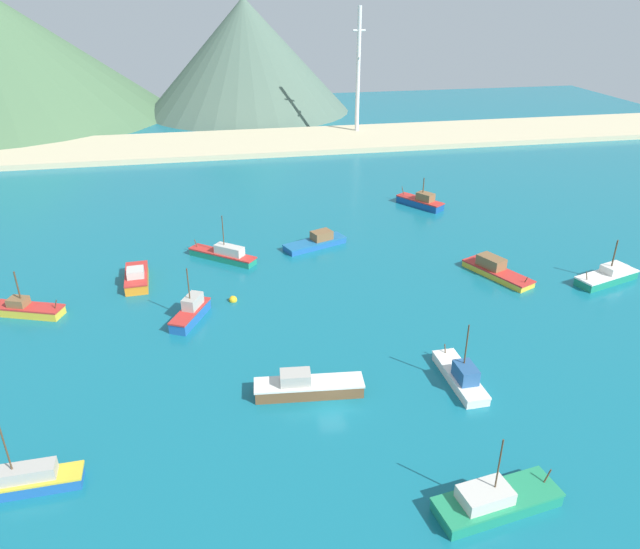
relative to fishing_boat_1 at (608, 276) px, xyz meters
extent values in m
cube|color=#146B7F|center=(-40.33, 12.58, -1.06)|extent=(260.00, 280.00, 0.50)
cube|color=#198466|center=(-0.18, -0.05, -0.30)|extent=(9.30, 5.16, 1.02)
cube|color=white|center=(-0.18, -0.05, 0.31)|extent=(9.49, 5.27, 0.20)
cube|color=silver|center=(0.88, 0.27, 0.89)|extent=(3.56, 2.84, 0.96)
cylinder|color=#4C3823|center=(-4.01, -1.21, 0.92)|extent=(0.61, 0.29, 1.38)
cylinder|color=#4C3823|center=(0.29, 0.09, 3.18)|extent=(0.20, 0.20, 3.62)
cube|color=orange|center=(-60.16, 11.22, -0.21)|extent=(3.25, 7.50, 1.20)
cube|color=red|center=(-60.16, 11.22, 0.49)|extent=(3.32, 7.65, 0.20)
cube|color=beige|center=(-60.10, 10.31, 1.10)|extent=(2.22, 2.34, 1.02)
cube|color=#14478C|center=(-14.17, 32.35, -0.24)|extent=(6.78, 8.38, 1.14)
cube|color=red|center=(-14.17, 32.35, 0.43)|extent=(6.91, 8.54, 0.20)
cube|color=brown|center=(-13.58, 31.47, 1.20)|extent=(3.11, 3.38, 1.33)
cylinder|color=#4C3823|center=(-16.31, 35.50, 1.13)|extent=(0.47, 0.61, 1.54)
cylinder|color=#4C3823|center=(-13.90, 31.94, 3.15)|extent=(0.19, 0.19, 2.56)
cube|color=gold|center=(-13.39, 4.10, -0.44)|extent=(6.55, 10.12, 0.74)
cube|color=red|center=(-13.39, 4.10, 0.03)|extent=(6.68, 10.33, 0.20)
cube|color=brown|center=(-13.89, 5.22, 0.85)|extent=(3.36, 4.11, 1.44)
cylinder|color=#4C3823|center=(-11.59, 0.06, 0.45)|extent=(0.30, 0.48, 1.02)
cube|color=brown|center=(-42.24, -15.82, -0.23)|extent=(10.29, 3.34, 1.16)
cube|color=white|center=(-42.24, -15.82, 0.45)|extent=(10.50, 3.41, 0.20)
cube|color=#B2ADA3|center=(-43.50, -15.70, 1.13)|extent=(3.00, 2.07, 1.16)
cube|color=#198466|center=(-30.96, -31.83, -0.33)|extent=(9.77, 4.42, 0.97)
cube|color=#238C5B|center=(-30.96, -31.83, 0.26)|extent=(9.97, 4.51, 0.20)
cube|color=beige|center=(-32.12, -32.00, 0.89)|extent=(4.06, 2.82, 1.06)
cylinder|color=#4C3823|center=(-26.76, -31.20, 0.83)|extent=(0.59, 0.20, 1.31)
cylinder|color=#4C3823|center=(-31.38, -31.89, 3.62)|extent=(0.12, 0.12, 4.41)
cube|color=gold|center=(-71.99, 5.12, -0.33)|extent=(8.46, 4.86, 0.96)
cube|color=red|center=(-71.99, 5.12, 0.25)|extent=(8.63, 4.96, 0.20)
cube|color=brown|center=(-72.95, 5.46, 0.83)|extent=(2.55, 2.29, 0.96)
cylinder|color=#4C3823|center=(-68.52, 3.87, 0.82)|extent=(0.58, 0.31, 1.30)
cylinder|color=#4C3823|center=(-72.56, 5.32, 3.02)|extent=(0.19, 0.19, 3.43)
cube|color=#1E5BA8|center=(-66.61, -23.41, -0.34)|extent=(10.38, 2.39, 0.93)
cube|color=gold|center=(-66.61, -23.41, 0.22)|extent=(10.59, 2.44, 0.20)
cube|color=#B2ADA3|center=(-65.32, -23.36, 0.86)|extent=(4.37, 1.66, 1.07)
cylinder|color=#4C3823|center=(-66.18, -23.39, 3.62)|extent=(0.13, 0.13, 4.44)
cube|color=#1E5BA8|center=(-53.29, 0.15, -0.22)|extent=(4.74, 6.88, 1.18)
cube|color=red|center=(-53.29, 0.15, 0.47)|extent=(4.84, 7.02, 0.20)
cube|color=#B2ADA3|center=(-52.92, 0.90, 1.25)|extent=(2.58, 3.17, 1.36)
cylinder|color=#4C3823|center=(-53.16, 0.40, 3.83)|extent=(0.15, 0.15, 3.79)
cube|color=#198466|center=(-48.95, 16.43, -0.36)|extent=(9.21, 7.94, 0.89)
cube|color=red|center=(-48.95, 16.43, 0.18)|extent=(9.39, 8.10, 0.20)
cube|color=beige|center=(-47.96, 15.64, 0.90)|extent=(4.26, 3.83, 1.24)
cylinder|color=#4C3823|center=(-52.53, 19.29, 0.70)|extent=(0.50, 0.43, 1.21)
cylinder|color=#4C3823|center=(-48.62, 16.17, 3.67)|extent=(0.14, 0.14, 4.31)
cube|color=#1E5BA8|center=(-35.35, 18.45, -0.44)|extent=(9.73, 6.01, 0.74)
cube|color=#1E669E|center=(-35.35, 18.45, 0.03)|extent=(9.92, 6.13, 0.20)
cube|color=brown|center=(-34.26, 18.89, 0.75)|extent=(3.47, 2.97, 1.25)
cube|color=silver|center=(-27.48, -16.68, -0.43)|extent=(2.53, 8.39, 0.77)
cube|color=white|center=(-27.48, -16.68, 0.06)|extent=(2.58, 8.56, 0.20)
cube|color=#28568C|center=(-27.45, -17.73, 0.92)|extent=(1.81, 2.65, 1.53)
cylinder|color=#4C3823|center=(-27.57, -12.94, 0.50)|extent=(0.13, 0.48, 1.05)
cylinder|color=#4C3823|center=(-27.47, -17.20, 3.79)|extent=(0.14, 0.14, 4.21)
sphere|color=gold|center=(-48.24, 3.89, -0.63)|extent=(1.01, 1.01, 1.01)
cube|color=beige|center=(-40.33, 81.59, -0.21)|extent=(247.00, 24.74, 1.20)
cone|color=#4C6656|center=(-36.29, 125.42, 15.11)|extent=(60.98, 60.98, 31.84)
cylinder|color=silver|center=(-11.74, 87.38, 14.42)|extent=(0.99, 0.99, 30.45)
cylinder|color=silver|center=(-11.74, 87.38, 24.16)|extent=(3.05, 0.49, 0.49)
cylinder|color=silver|center=(-11.74, 87.38, 18.07)|extent=(0.49, 2.44, 0.49)
camera|label=1|loc=(-49.77, -60.40, 34.04)|focal=33.15mm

